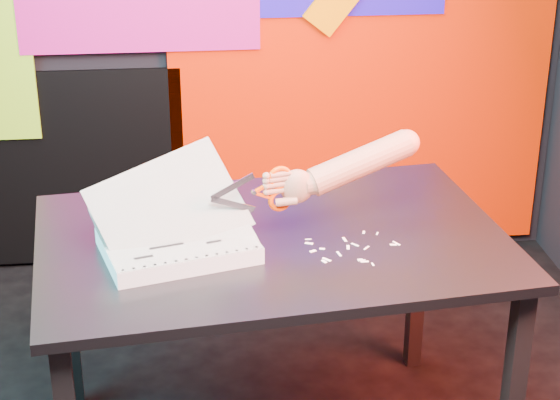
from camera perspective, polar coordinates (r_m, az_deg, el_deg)
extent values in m
cube|color=red|center=(3.92, 5.02, 8.00)|extent=(1.60, 0.02, 1.60)
cube|color=black|center=(4.04, -15.11, 1.72)|extent=(1.30, 0.02, 0.85)
cube|color=black|center=(3.11, -12.79, -6.71)|extent=(0.06, 0.06, 0.72)
cube|color=black|center=(3.30, 8.37, -4.54)|extent=(0.06, 0.06, 0.72)
cube|color=#383838|center=(2.65, -0.48, -2.52)|extent=(1.40, 1.02, 0.03)
cube|color=white|center=(2.55, -6.24, -2.78)|extent=(0.46, 0.38, 0.05)
cube|color=white|center=(2.54, -6.27, -2.29)|extent=(0.46, 0.38, 0.00)
cube|color=white|center=(2.54, -6.27, -2.19)|extent=(0.45, 0.36, 0.12)
cube|color=white|center=(2.54, -6.52, -1.57)|extent=(0.46, 0.35, 0.21)
cube|color=white|center=(2.54, -6.79, -0.47)|extent=(0.47, 0.30, 0.29)
cylinder|color=black|center=(2.39, -9.55, -4.24)|extent=(0.01, 0.01, 0.00)
cylinder|color=black|center=(2.39, -8.91, -4.13)|extent=(0.01, 0.01, 0.00)
cylinder|color=black|center=(2.40, -8.27, -4.03)|extent=(0.01, 0.01, 0.00)
cylinder|color=black|center=(2.40, -7.63, -3.92)|extent=(0.01, 0.01, 0.00)
cylinder|color=black|center=(2.41, -6.99, -3.82)|extent=(0.01, 0.01, 0.00)
cylinder|color=black|center=(2.42, -6.36, -3.71)|extent=(0.01, 0.01, 0.00)
cylinder|color=black|center=(2.42, -5.73, -3.61)|extent=(0.01, 0.01, 0.00)
cylinder|color=black|center=(2.43, -5.11, -3.50)|extent=(0.01, 0.01, 0.00)
cylinder|color=black|center=(2.44, -4.49, -3.40)|extent=(0.01, 0.01, 0.00)
cylinder|color=black|center=(2.44, -3.87, -3.29)|extent=(0.01, 0.01, 0.00)
cylinder|color=black|center=(2.45, -3.26, -3.19)|extent=(0.01, 0.01, 0.00)
cylinder|color=black|center=(2.46, -2.65, -3.09)|extent=(0.01, 0.01, 0.00)
cylinder|color=black|center=(2.47, -2.04, -2.98)|extent=(0.01, 0.01, 0.00)
cylinder|color=black|center=(2.47, -1.44, -2.88)|extent=(0.01, 0.01, 0.00)
cylinder|color=black|center=(2.63, -10.81, -1.68)|extent=(0.01, 0.01, 0.00)
cylinder|color=black|center=(2.63, -10.23, -1.59)|extent=(0.01, 0.01, 0.00)
cylinder|color=black|center=(2.63, -9.64, -1.50)|extent=(0.01, 0.01, 0.00)
cylinder|color=black|center=(2.64, -9.06, -1.41)|extent=(0.01, 0.01, 0.00)
cylinder|color=black|center=(2.64, -8.48, -1.32)|extent=(0.01, 0.01, 0.00)
cylinder|color=black|center=(2.65, -7.90, -1.23)|extent=(0.01, 0.01, 0.00)
cylinder|color=black|center=(2.65, -7.32, -1.14)|extent=(0.01, 0.01, 0.00)
cylinder|color=black|center=(2.66, -6.75, -1.05)|extent=(0.01, 0.01, 0.00)
cylinder|color=black|center=(2.67, -6.18, -0.96)|extent=(0.01, 0.01, 0.00)
cylinder|color=black|center=(2.67, -5.61, -0.87)|extent=(0.01, 0.01, 0.00)
cylinder|color=black|center=(2.68, -5.05, -0.78)|extent=(0.01, 0.01, 0.00)
cylinder|color=black|center=(2.69, -4.49, -0.70)|extent=(0.01, 0.01, 0.00)
cylinder|color=black|center=(2.69, -3.93, -0.61)|extent=(0.01, 0.01, 0.00)
cylinder|color=black|center=(2.70, -3.37, -0.52)|extent=(0.01, 0.01, 0.00)
cube|color=black|center=(2.57, -8.58, -2.11)|extent=(0.07, 0.03, 0.00)
cube|color=black|center=(2.57, -6.01, -1.91)|extent=(0.05, 0.02, 0.00)
cube|color=black|center=(2.50, -6.93, -2.80)|extent=(0.09, 0.04, 0.00)
cube|color=black|center=(2.51, -4.06, -2.55)|extent=(0.04, 0.02, 0.00)
cube|color=black|center=(2.44, -8.32, -3.47)|extent=(0.05, 0.02, 0.00)
cube|color=black|center=(2.62, -5.66, -1.35)|extent=(0.06, 0.03, 0.00)
cube|color=silver|center=(2.52, -2.91, 0.81)|extent=(0.12, 0.03, 0.07)
cube|color=silver|center=(2.54, -2.89, -0.26)|extent=(0.12, 0.03, 0.07)
cylinder|color=silver|center=(2.55, -1.60, 0.46)|extent=(0.02, 0.01, 0.01)
cube|color=#F33C00|center=(2.56, -1.14, 0.31)|extent=(0.05, 0.02, 0.03)
cube|color=#F33C00|center=(2.55, -1.14, 0.74)|extent=(0.05, 0.02, 0.03)
torus|color=#F33C00|center=(2.56, -0.01, 1.37)|extent=(0.07, 0.03, 0.07)
torus|color=#F33C00|center=(2.58, -0.01, 0.01)|extent=(0.07, 0.03, 0.07)
ellipsoid|color=#B06552|center=(2.59, 1.03, 0.83)|extent=(0.10, 0.06, 0.10)
cylinder|color=#B06552|center=(2.57, -0.01, 0.60)|extent=(0.08, 0.04, 0.02)
cylinder|color=#B06552|center=(2.57, -0.01, 0.97)|extent=(0.07, 0.04, 0.02)
cylinder|color=#B06552|center=(2.56, -0.01, 1.30)|extent=(0.07, 0.03, 0.02)
cylinder|color=#B06552|center=(2.55, -0.01, 1.59)|extent=(0.06, 0.03, 0.02)
cylinder|color=#B06552|center=(2.58, 0.40, -0.10)|extent=(0.06, 0.02, 0.03)
cylinder|color=#B06552|center=(2.60, 2.01, 1.05)|extent=(0.07, 0.08, 0.07)
cylinder|color=#B06552|center=(2.64, 4.91, 2.29)|extent=(0.32, 0.15, 0.16)
sphere|color=#B06552|center=(2.69, 7.72, 3.48)|extent=(0.08, 0.08, 0.08)
cube|color=white|center=(2.60, 1.78, -2.66)|extent=(0.02, 0.02, 0.00)
cube|color=white|center=(2.58, 4.17, -2.89)|extent=(0.01, 0.03, 0.00)
cube|color=white|center=(2.67, 5.12, -1.97)|extent=(0.01, 0.02, 0.00)
cube|color=white|center=(2.55, 3.61, -3.29)|extent=(0.01, 0.03, 0.00)
cube|color=white|center=(2.62, 1.74, -2.41)|extent=(0.02, 0.00, 0.00)
cube|color=white|center=(2.52, 2.86, -3.64)|extent=(0.02, 0.03, 0.00)
cube|color=white|center=(2.63, 3.96, -2.41)|extent=(0.01, 0.03, 0.00)
cube|color=white|center=(2.57, 2.59, -2.99)|extent=(0.02, 0.01, 0.00)
cube|color=white|center=(2.51, 2.70, -3.76)|extent=(0.02, 0.02, 0.00)
cube|color=white|center=(2.59, 5.29, -2.92)|extent=(0.02, 0.02, 0.00)
cube|color=white|center=(2.52, 4.90, -3.63)|extent=(0.02, 0.01, 0.00)
cube|color=white|center=(2.50, 5.68, -3.92)|extent=(0.01, 0.02, 0.00)
cube|color=white|center=(2.67, 5.95, -2.05)|extent=(0.01, 0.02, 0.00)
cube|color=white|center=(2.60, 4.59, -2.73)|extent=(0.02, 0.02, 0.00)
cube|color=white|center=(2.52, 5.00, -3.69)|extent=(0.02, 0.01, 0.00)
cube|color=white|center=(2.56, 2.02, -3.13)|extent=(0.02, 0.02, 0.00)
cube|color=white|center=(2.61, 6.92, -2.72)|extent=(0.02, 0.01, 0.00)
cube|color=white|center=(2.51, 5.18, -3.76)|extent=(0.02, 0.01, 0.00)
cube|color=white|center=(2.62, 7.11, -2.63)|extent=(0.02, 0.03, 0.00)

